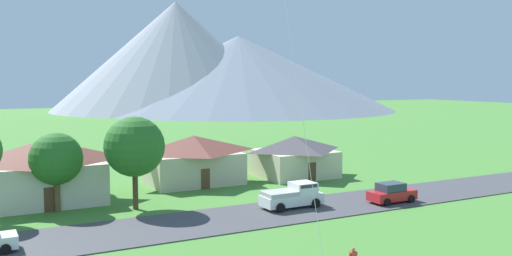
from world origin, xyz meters
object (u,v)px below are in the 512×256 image
object	(u,v)px
house_left_center	(294,155)
parked_car_red_mid_west	(392,193)
tree_left_of_center	(56,159)
pickup_truck_white_west_side	(293,195)
house_right_center	(44,171)
tree_near_left	(134,147)
house_leftmost	(194,159)

from	to	relation	value
house_left_center	parked_car_red_mid_west	size ratio (longest dim) A/B	1.98
house_left_center	tree_left_of_center	world-z (taller)	tree_left_of_center
house_left_center	pickup_truck_white_west_side	bearing A→B (deg)	-121.98
house_right_center	tree_left_of_center	world-z (taller)	tree_left_of_center
tree_near_left	tree_left_of_center	distance (m)	6.22
tree_left_of_center	parked_car_red_mid_west	distance (m)	28.02
house_right_center	tree_left_of_center	size ratio (longest dim) A/B	1.61
house_left_center	parked_car_red_mid_west	distance (m)	14.78
house_leftmost	pickup_truck_white_west_side	size ratio (longest dim) A/B	1.87
house_left_center	house_right_center	xyz separation A→B (m)	(-25.69, -0.98, 0.54)
house_left_center	tree_left_of_center	size ratio (longest dim) A/B	1.31
house_leftmost	tree_near_left	bearing A→B (deg)	-135.69
house_leftmost	parked_car_red_mid_west	world-z (taller)	house_leftmost
house_left_center	tree_near_left	xyz separation A→B (m)	(-19.36, -6.70, 2.86)
house_leftmost	parked_car_red_mid_west	xyz separation A→B (m)	(12.03, -15.89, -1.68)
house_left_center	tree_near_left	size ratio (longest dim) A/B	1.09
house_right_center	tree_near_left	distance (m)	8.85
house_leftmost	tree_left_of_center	distance (m)	15.13
pickup_truck_white_west_side	house_leftmost	bearing A→B (deg)	104.77
house_leftmost	tree_near_left	world-z (taller)	tree_near_left
house_leftmost	tree_near_left	size ratio (longest dim) A/B	1.28
tree_near_left	pickup_truck_white_west_side	xyz separation A→B (m)	(11.66, -5.62, -4.10)
house_right_center	tree_left_of_center	xyz separation A→B (m)	(0.56, -3.61, 1.44)
parked_car_red_mid_west	pickup_truck_white_west_side	xyz separation A→B (m)	(-8.47, 2.37, 0.19)
parked_car_red_mid_west	house_right_center	bearing A→B (deg)	152.60
tree_near_left	pickup_truck_white_west_side	distance (m)	13.58
house_leftmost	tree_left_of_center	bearing A→B (deg)	-157.36
tree_near_left	parked_car_red_mid_west	xyz separation A→B (m)	(20.13, -7.99, -4.30)
house_left_center	parked_car_red_mid_west	bearing A→B (deg)	-87.00
house_leftmost	parked_car_red_mid_west	bearing A→B (deg)	-52.87
parked_car_red_mid_west	pickup_truck_white_west_side	size ratio (longest dim) A/B	0.81
house_leftmost	house_left_center	world-z (taller)	house_leftmost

